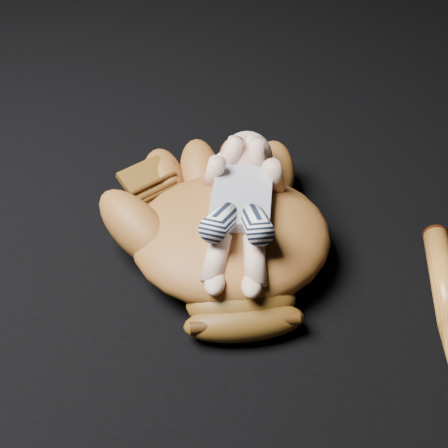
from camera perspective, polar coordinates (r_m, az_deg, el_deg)
name	(u,v)px	position (r m, az deg, el deg)	size (l,w,h in m)	color
baseball_glove	(231,229)	(1.18, 0.57, -0.40)	(0.43, 0.49, 0.15)	brown
newborn_baby	(241,207)	(1.14, 1.38, 1.46)	(0.16, 0.36, 0.14)	#D4A289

